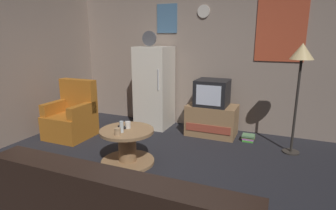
% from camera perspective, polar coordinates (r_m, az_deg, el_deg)
% --- Properties ---
extents(ground_plane, '(12.00, 12.00, 0.00)m').
position_cam_1_polar(ground_plane, '(3.35, -5.72, -16.14)').
color(ground_plane, '#232328').
extents(wall_with_art, '(5.20, 0.12, 2.70)m').
position_cam_1_polar(wall_with_art, '(5.18, 7.29, 10.34)').
color(wall_with_art, gray).
rests_on(wall_with_art, ground_plane).
extents(fridge, '(0.60, 0.62, 1.77)m').
position_cam_1_polar(fridge, '(5.18, -2.83, 3.70)').
color(fridge, silver).
rests_on(fridge, ground_plane).
extents(tv_stand, '(0.84, 0.53, 0.53)m').
position_cam_1_polar(tv_stand, '(4.87, 9.02, -3.07)').
color(tv_stand, '#9E754C').
rests_on(tv_stand, ground_plane).
extents(crt_tv, '(0.54, 0.51, 0.44)m').
position_cam_1_polar(crt_tv, '(4.75, 9.10, 2.54)').
color(crt_tv, black).
rests_on(crt_tv, tv_stand).
extents(standing_lamp, '(0.32, 0.32, 1.59)m').
position_cam_1_polar(standing_lamp, '(4.24, 25.79, 8.30)').
color(standing_lamp, '#332D28').
rests_on(standing_lamp, ground_plane).
extents(coffee_table, '(0.72, 0.72, 0.48)m').
position_cam_1_polar(coffee_table, '(3.80, -8.39, -8.44)').
color(coffee_table, '#9E754C').
rests_on(coffee_table, ground_plane).
extents(wine_glass, '(0.05, 0.05, 0.15)m').
position_cam_1_polar(wine_glass, '(3.59, -9.56, -4.46)').
color(wine_glass, silver).
rests_on(wine_glass, coffee_table).
extents(mug_ceramic_white, '(0.08, 0.08, 0.09)m').
position_cam_1_polar(mug_ceramic_white, '(3.75, -8.28, -4.09)').
color(mug_ceramic_white, silver).
rests_on(mug_ceramic_white, coffee_table).
extents(mug_ceramic_tan, '(0.08, 0.08, 0.09)m').
position_cam_1_polar(mug_ceramic_tan, '(3.52, -10.34, -5.41)').
color(mug_ceramic_tan, tan).
rests_on(mug_ceramic_tan, coffee_table).
extents(remote_control, '(0.16, 0.09, 0.02)m').
position_cam_1_polar(remote_control, '(3.79, -9.37, -4.49)').
color(remote_control, black).
rests_on(remote_control, coffee_table).
extents(armchair, '(0.68, 0.68, 0.96)m').
position_cam_1_polar(armchair, '(4.99, -19.20, -2.38)').
color(armchair, '#B2661E').
rests_on(armchair, ground_plane).
extents(book_stack, '(0.20, 0.18, 0.11)m').
position_cam_1_polar(book_stack, '(4.77, 16.22, -6.50)').
color(book_stack, green).
rests_on(book_stack, ground_plane).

